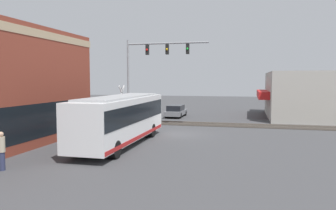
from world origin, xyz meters
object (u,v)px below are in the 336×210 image
city_bus (121,118)px  pedestrian_by_lamp (2,151)px  crossing_signal (122,101)px  parked_car_grey (176,111)px

city_bus → pedestrian_by_lamp: 7.82m
crossing_signal → pedestrian_by_lamp: (-15.19, -0.00, -1.34)m
city_bus → crossing_signal: (8.09, 3.18, 0.51)m
parked_car_grey → pedestrian_by_lamp: bearing=172.4°
crossing_signal → pedestrian_by_lamp: bearing=-180.0°
parked_car_grey → pedestrian_by_lamp: (-23.85, 3.18, 0.31)m
crossing_signal → pedestrian_by_lamp: 15.25m
pedestrian_by_lamp → crossing_signal: bearing=0.0°
city_bus → parked_car_grey: city_bus is taller
crossing_signal → pedestrian_by_lamp: crossing_signal is taller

